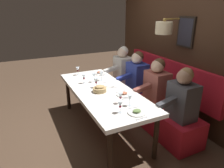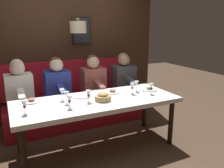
% 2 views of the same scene
% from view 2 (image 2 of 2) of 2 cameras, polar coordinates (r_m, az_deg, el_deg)
% --- Properties ---
extents(ground_plane, '(12.00, 12.00, 0.00)m').
position_cam_2_polar(ground_plane, '(3.43, -3.49, -15.70)').
color(ground_plane, '#4C3828').
extents(dining_table, '(0.90, 2.24, 0.74)m').
position_cam_2_polar(dining_table, '(3.15, -3.68, -5.04)').
color(dining_table, white).
rests_on(dining_table, ground_plane).
extents(banquette_bench, '(0.52, 2.44, 0.45)m').
position_cam_2_polar(banquette_bench, '(4.10, -8.35, -7.20)').
color(banquette_bench, red).
rests_on(banquette_bench, ground_plane).
extents(back_wall_panel, '(0.59, 3.64, 2.90)m').
position_cam_2_polar(back_wall_panel, '(4.38, -11.17, 9.50)').
color(back_wall_panel, '#382316').
rests_on(back_wall_panel, ground_plane).
extents(diner_nearest, '(0.60, 0.40, 0.79)m').
position_cam_2_polar(diner_nearest, '(4.25, 2.90, 2.06)').
color(diner_nearest, '#3D3D42').
rests_on(diner_nearest, banquette_bench).
extents(diner_near, '(0.60, 0.40, 0.79)m').
position_cam_2_polar(diner_near, '(4.00, -4.76, 1.25)').
color(diner_near, '#934C42').
rests_on(diner_near, banquette_bench).
extents(diner_middle, '(0.60, 0.40, 0.79)m').
position_cam_2_polar(diner_middle, '(3.83, -13.58, 0.29)').
color(diner_middle, '#283893').
rests_on(diner_middle, banquette_bench).
extents(diner_far, '(0.60, 0.40, 0.79)m').
position_cam_2_polar(diner_far, '(3.75, -22.27, -0.66)').
color(diner_far, white).
rests_on(diner_far, banquette_bench).
extents(place_setting_0, '(0.24, 0.31, 0.05)m').
position_cam_2_polar(place_setting_0, '(3.62, 9.41, -1.28)').
color(place_setting_0, silver).
rests_on(place_setting_0, dining_table).
extents(place_setting_1, '(0.24, 0.32, 0.05)m').
position_cam_2_polar(place_setting_1, '(3.44, 0.16, -1.90)').
color(place_setting_1, silver).
rests_on(place_setting_1, dining_table).
extents(place_setting_2, '(0.24, 0.32, 0.01)m').
position_cam_2_polar(place_setting_2, '(3.27, -7.44, -3.07)').
color(place_setting_2, white).
rests_on(place_setting_2, dining_table).
extents(place_setting_3, '(0.24, 0.32, 0.05)m').
position_cam_2_polar(place_setting_3, '(3.21, -19.57, -3.99)').
color(place_setting_3, white).
rests_on(place_setting_3, dining_table).
extents(wine_glass_0, '(0.07, 0.07, 0.16)m').
position_cam_2_polar(wine_glass_0, '(2.99, -5.91, -2.47)').
color(wine_glass_0, silver).
rests_on(wine_glass_0, dining_table).
extents(wine_glass_1, '(0.07, 0.07, 0.16)m').
position_cam_2_polar(wine_glass_1, '(2.80, -10.66, -3.82)').
color(wine_glass_1, silver).
rests_on(wine_glass_1, dining_table).
extents(wine_glass_2, '(0.07, 0.07, 0.16)m').
position_cam_2_polar(wine_glass_2, '(3.39, 9.80, -0.61)').
color(wine_glass_2, silver).
rests_on(wine_glass_2, dining_table).
extents(wine_glass_3, '(0.07, 0.07, 0.16)m').
position_cam_2_polar(wine_glass_3, '(2.98, -11.34, -2.75)').
color(wine_glass_3, silver).
rests_on(wine_glass_3, dining_table).
extents(wine_glass_4, '(0.07, 0.07, 0.16)m').
position_cam_2_polar(wine_glass_4, '(3.12, -12.45, -2.02)').
color(wine_glass_4, silver).
rests_on(wine_glass_4, dining_table).
extents(wine_glass_5, '(0.07, 0.07, 0.16)m').
position_cam_2_polar(wine_glass_5, '(3.37, 5.12, -0.56)').
color(wine_glass_5, silver).
rests_on(wine_glass_5, dining_table).
extents(wine_glass_6, '(0.07, 0.07, 0.16)m').
position_cam_2_polar(wine_glass_6, '(2.77, -21.13, -4.81)').
color(wine_glass_6, silver).
rests_on(wine_glass_6, dining_table).
extents(wine_glass_7, '(0.07, 0.07, 0.16)m').
position_cam_2_polar(wine_glass_7, '(3.49, 6.15, -0.01)').
color(wine_glass_7, silver).
rests_on(wine_glass_7, dining_table).
extents(bread_bowl, '(0.22, 0.22, 0.12)m').
position_cam_2_polar(bread_bowl, '(3.07, -2.30, -3.31)').
color(bread_bowl, tan).
rests_on(bread_bowl, dining_table).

